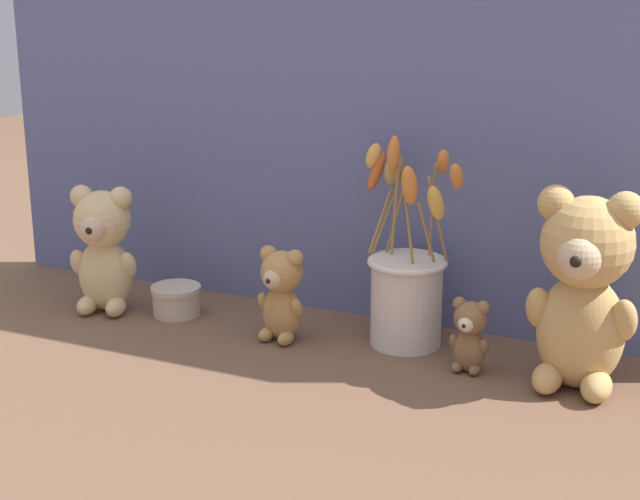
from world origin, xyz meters
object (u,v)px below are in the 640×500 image
Objects in this scene: teddy_bear_medium at (103,247)px; flower_vase at (407,286)px; teddy_bear_tiny at (470,334)px; teddy_bear_large at (583,287)px; decorative_tin_tall at (176,300)px; teddy_bear_small at (281,292)px.

flower_vase is at bearing 7.70° from teddy_bear_medium.
teddy_bear_tiny is at bearing 0.46° from teddy_bear_medium.
teddy_bear_large is 0.28m from flower_vase.
teddy_bear_tiny reaches higher than decorative_tin_tall.
teddy_bear_medium is 1.96× the size of teddy_bear_tiny.
flower_vase is 0.39m from decorative_tin_tall.
teddy_bear_tiny is (0.62, 0.00, -0.05)m from teddy_bear_medium.
teddy_bear_medium is at bearing -165.26° from decorative_tin_tall.
teddy_bear_large is 2.57× the size of teddy_bear_tiny.
decorative_tin_tall is (-0.50, 0.03, -0.03)m from teddy_bear_tiny.
decorative_tin_tall is (0.12, 0.03, -0.09)m from teddy_bear_medium.
teddy_bear_large is at bearing 0.93° from teddy_bear_medium.
teddy_bear_small is 1.36× the size of teddy_bear_tiny.
teddy_bear_tiny is at bearing -28.20° from flower_vase.
teddy_bear_large is 0.66m from decorative_tin_tall.
teddy_bear_large is 0.88× the size of flower_vase.
teddy_bear_large is at bearing -11.75° from flower_vase.
flower_vase reaches higher than teddy_bear_small.
teddy_bear_tiny is (0.30, 0.00, -0.02)m from teddy_bear_small.
flower_vase reaches higher than teddy_bear_medium.
teddy_bear_large reaches higher than decorative_tin_tall.
teddy_bear_large is at bearing 2.85° from teddy_bear_tiny.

